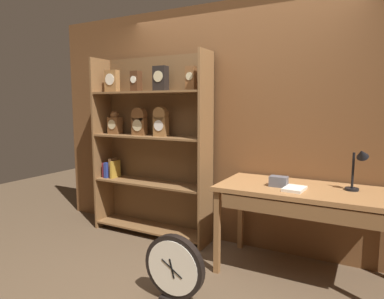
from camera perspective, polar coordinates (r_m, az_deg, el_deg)
The scene contains 8 objects.
ground_plane at distance 2.96m, azimuth -2.70°, elevation -23.46°, with size 10.00×10.00×0.00m, color brown.
back_wood_panel at distance 3.65m, azimuth 7.15°, elevation 3.98°, with size 4.80×0.05×2.60m, color brown.
bookshelf at distance 3.94m, azimuth -7.27°, elevation 1.05°, with size 1.46×0.34×2.08m.
workbench at distance 3.09m, azimuth 18.44°, elevation -7.80°, with size 1.48×0.72×0.81m.
desk_lamp at distance 3.08m, azimuth 26.38°, elevation -2.35°, with size 0.18×0.18×0.38m.
toolbox_small at distance 3.07m, azimuth 14.48°, elevation -5.27°, with size 0.15×0.10×0.09m, color #595960.
open_repair_manual at distance 2.98m, azimuth 16.99°, elevation -6.39°, with size 0.16×0.22×0.03m, color silver.
round_clock_large at distance 2.74m, azimuth -3.03°, elevation -19.54°, with size 0.50×0.11×0.54m.
Camera 1 is at (1.31, -2.17, 1.52)m, focal length 31.41 mm.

